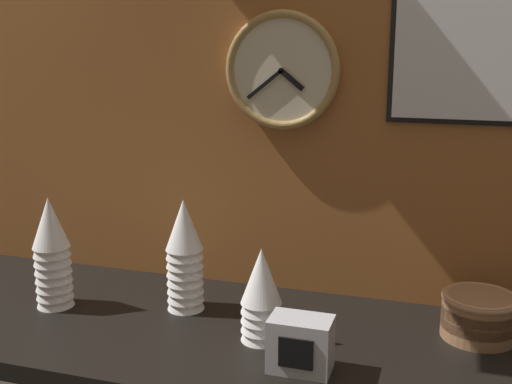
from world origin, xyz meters
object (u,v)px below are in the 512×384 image
wall_clock (282,71)px  napkin_dispenser (301,344)px  cup_stack_center (185,255)px  cup_stack_center_right (261,295)px  menu_board (500,16)px  bowl_stack_far_right (479,314)px  cup_stack_left (52,253)px

wall_clock → napkin_dispenser: bearing=-69.2°
cup_stack_center → cup_stack_center_right: cup_stack_center is taller
cup_stack_center → cup_stack_center_right: bearing=-25.1°
cup_stack_center → menu_board: menu_board is taller
cup_stack_center → wall_clock: (0.18, 0.17, 0.41)m
wall_clock → menu_board: size_ratio=0.60×
bowl_stack_far_right → napkin_dispenser: bearing=-142.9°
cup_stack_center → bowl_stack_far_right: cup_stack_center is taller
bowl_stack_far_right → napkin_dispenser: (-0.32, -0.24, 0.00)m
cup_stack_center → menu_board: bearing=15.8°
cup_stack_left → cup_stack_center_right: size_ratio=1.31×
cup_stack_center_right → napkin_dispenser: (0.11, -0.10, -0.05)m
cup_stack_left → bowl_stack_far_right: (0.94, 0.12, -0.08)m
wall_clock → napkin_dispenser: wall_clock is taller
cup_stack_left → cup_stack_center_right: bearing=-2.7°
cup_stack_left → wall_clock: size_ratio=0.96×
cup_stack_center_right → bowl_stack_far_right: bearing=19.0°
cup_stack_center → bowl_stack_far_right: size_ratio=1.67×
cup_stack_center → wall_clock: 0.48m
bowl_stack_far_right → wall_clock: bearing=165.0°
cup_stack_center_right → napkin_dispenser: size_ratio=1.69×
wall_clock → cup_stack_left: bearing=-152.6°
bowl_stack_far_right → wall_clock: 0.68m
cup_stack_left → menu_board: (0.94, 0.26, 0.52)m
cup_stack_left → napkin_dispenser: cup_stack_left is taller
wall_clock → menu_board: (0.46, 0.01, 0.12)m
cup_stack_center → cup_stack_center_right: 0.24m
cup_stack_center → cup_stack_center_right: (0.21, -0.10, -0.03)m
cup_stack_center → wall_clock: size_ratio=0.96×
napkin_dispenser → cup_stack_left: bearing=169.0°
cup_stack_left → wall_clock: (0.48, 0.25, 0.41)m
cup_stack_center → cup_stack_left: same height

